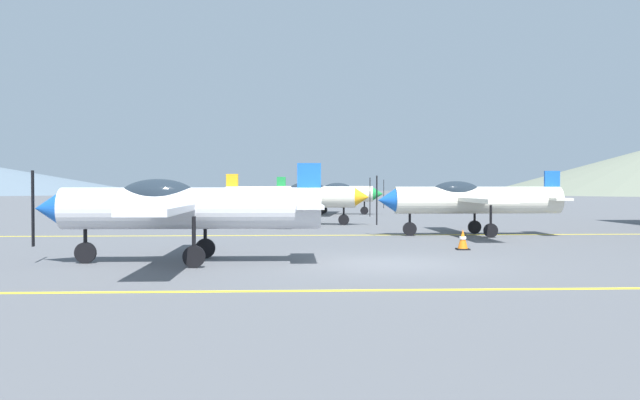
{
  "coord_description": "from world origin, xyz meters",
  "views": [
    {
      "loc": [
        -2.33,
        -15.72,
        1.86
      ],
      "look_at": [
        -0.91,
        14.0,
        1.2
      ],
      "focal_mm": 37.6,
      "sensor_mm": 36.0,
      "label": 1
    }
  ],
  "objects_px": {
    "airplane_mid": "(471,199)",
    "airplane_back": "(329,193)",
    "airplane_near": "(181,207)",
    "airplane_far": "(296,196)",
    "traffic_cone_front": "(463,240)"
  },
  "relations": [
    {
      "from": "airplane_mid",
      "to": "airplane_far",
      "type": "bearing_deg",
      "value": 131.98
    },
    {
      "from": "airplane_near",
      "to": "airplane_back",
      "type": "xyz_separation_m",
      "value": [
        5.15,
        26.34,
        0.0
      ]
    },
    {
      "from": "airplane_far",
      "to": "airplane_back",
      "type": "bearing_deg",
      "value": 78.61
    },
    {
      "from": "airplane_far",
      "to": "traffic_cone_front",
      "type": "distance_m",
      "value": 13.28
    },
    {
      "from": "airplane_mid",
      "to": "traffic_cone_front",
      "type": "xyz_separation_m",
      "value": [
        -1.69,
        -5.32,
        -1.06
      ]
    },
    {
      "from": "airplane_far",
      "to": "airplane_mid",
      "type": "bearing_deg",
      "value": -48.02
    },
    {
      "from": "airplane_near",
      "to": "airplane_mid",
      "type": "relative_size",
      "value": 1.0
    },
    {
      "from": "airplane_mid",
      "to": "airplane_back",
      "type": "xyz_separation_m",
      "value": [
        -4.13,
        18.11,
        0.0
      ]
    },
    {
      "from": "airplane_near",
      "to": "airplane_far",
      "type": "height_order",
      "value": "same"
    },
    {
      "from": "airplane_near",
      "to": "airplane_mid",
      "type": "bearing_deg",
      "value": 41.58
    },
    {
      "from": "airplane_back",
      "to": "airplane_near",
      "type": "bearing_deg",
      "value": -101.06
    },
    {
      "from": "airplane_mid",
      "to": "airplane_near",
      "type": "bearing_deg",
      "value": -138.42
    },
    {
      "from": "airplane_near",
      "to": "airplane_mid",
      "type": "distance_m",
      "value": 12.4
    },
    {
      "from": "airplane_mid",
      "to": "airplane_back",
      "type": "relative_size",
      "value": 0.99
    },
    {
      "from": "traffic_cone_front",
      "to": "airplane_near",
      "type": "bearing_deg",
      "value": -159.05
    }
  ]
}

